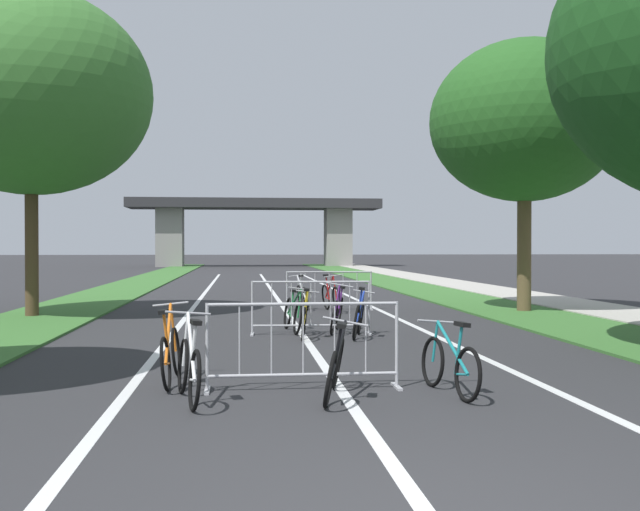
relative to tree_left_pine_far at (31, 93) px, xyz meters
The scene contains 22 objects.
grass_verge_left 16.06m from the tree_left_pine_far, 88.67° to the left, with size 2.56×71.35×0.05m, color #386B2D.
grass_verge_right 20.09m from the tree_left_pine_far, 51.38° to the left, with size 2.56×71.35×0.05m, color #386B2D.
sidewalk_path_right 21.65m from the tree_left_pine_far, 46.13° to the left, with size 2.35×71.35×0.08m, color #ADA89E.
lane_stripe_center 10.54m from the tree_left_pine_far, 46.60° to the left, with size 0.14×41.28×0.01m, color silver.
lane_stripe_right_lane 12.20m from the tree_left_pine_far, 36.95° to the left, with size 0.14×41.28×0.01m, color silver.
lane_stripe_left_lane 9.28m from the tree_left_pine_far, 60.67° to the left, with size 0.14×41.28×0.01m, color silver.
overpass_bridge 45.35m from the tree_left_pine_far, 82.12° to the left, with size 21.40×4.37×5.77m.
tree_left_pine_far is the anchor object (origin of this frame).
tree_right_oak_near 12.38m from the tree_left_pine_far, ahead, with size 4.92×4.92×7.07m.
crowd_barrier_nearest 12.22m from the tree_left_pine_far, 58.97° to the right, with size 2.34×0.44×1.05m.
crowd_barrier_second 9.04m from the tree_left_pine_far, 32.91° to the right, with size 2.36×0.56×1.05m.
crowd_barrier_third 8.97m from the tree_left_pine_far, 10.20° to the left, with size 2.36×0.56×1.05m.
bicycle_white_0 12.18m from the tree_left_pine_far, 66.30° to the right, with size 0.52×1.61×0.98m.
bicycle_red_1 8.99m from the tree_left_pine_far, ahead, with size 0.49×1.75×1.01m.
bicycle_black_2 12.85m from the tree_left_pine_far, 58.96° to the right, with size 0.72×1.70×0.89m.
bicycle_purple_3 9.37m from the tree_left_pine_far, 28.62° to the right, with size 0.54×1.67×1.03m.
bicycle_silver_4 8.57m from the tree_left_pine_far, 14.61° to the left, with size 0.51×1.71×0.96m.
bicycle_yellow_5 9.24m from the tree_left_pine_far, 36.43° to the right, with size 0.47×1.62×0.95m.
bicycle_teal_6 13.49m from the tree_left_pine_far, 53.47° to the right, with size 0.52×1.57×0.87m.
bicycle_green_7 8.68m from the tree_left_pine_far, 30.71° to the right, with size 0.56×1.75×0.94m.
bicycle_orange_8 11.12m from the tree_left_pine_far, 65.27° to the right, with size 0.47×1.72×1.00m.
bicycle_blue_9 9.98m from the tree_left_pine_far, 32.76° to the right, with size 0.64×1.60×0.97m.
Camera 1 is at (-1.18, -4.28, 1.72)m, focal length 41.20 mm.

